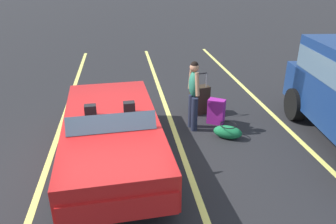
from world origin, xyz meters
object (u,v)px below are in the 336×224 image
object	(u,v)px
suitcase_medium_bright	(216,112)
convertible_car	(113,140)
suitcase_large_black	(199,100)
duffel_bag	(228,132)
traveler_person	(194,92)

from	to	relation	value
suitcase_medium_bright	convertible_car	bearing A→B (deg)	154.70
convertible_car	suitcase_large_black	distance (m)	3.14
convertible_car	suitcase_large_black	bearing A→B (deg)	132.12
suitcase_large_black	suitcase_medium_bright	distance (m)	0.71
suitcase_large_black	suitcase_medium_bright	size ratio (longest dim) A/B	1.82
duffel_bag	traveler_person	distance (m)	1.19
convertible_car	traveler_person	world-z (taller)	traveler_person
duffel_bag	convertible_car	bearing A→B (deg)	-72.75
suitcase_large_black	suitcase_medium_bright	xyz separation A→B (m)	(0.65, 0.27, -0.06)
convertible_car	duffel_bag	size ratio (longest dim) A/B	5.98
suitcase_medium_bright	traveler_person	distance (m)	0.91
suitcase_large_black	suitcase_medium_bright	world-z (taller)	suitcase_large_black
convertible_car	duffel_bag	bearing A→B (deg)	104.16
suitcase_large_black	duffel_bag	bearing A→B (deg)	178.92
suitcase_medium_bright	duffel_bag	world-z (taller)	suitcase_medium_bright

